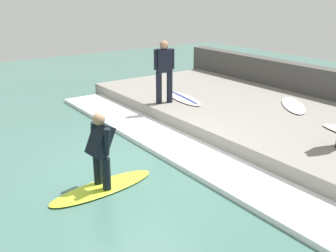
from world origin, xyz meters
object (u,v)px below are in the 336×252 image
object	(u,v)px
surfer_waiting_far	(164,68)
surfboard_spare	(293,105)
surfboard_waiting_far	(184,98)
surfer_riding	(100,147)
surfboard_riding	(103,187)

from	to	relation	value
surfer_waiting_far	surfboard_spare	distance (m)	3.57
surfboard_waiting_far	surfer_waiting_far	bearing A→B (deg)	176.30
surfer_riding	surfboard_riding	bearing A→B (deg)	0.00
surfboard_riding	surfer_riding	world-z (taller)	surfer_riding
surfer_riding	surfboard_waiting_far	bearing A→B (deg)	35.14
surfboard_riding	surfer_riding	xyz separation A→B (m)	(-0.00, 0.00, 0.77)
surfboard_riding	surfer_waiting_far	size ratio (longest dim) A/B	1.23
surfboard_riding	surfer_riding	distance (m)	0.77
surfboard_riding	surfboard_spare	world-z (taller)	surfboard_spare
surfboard_waiting_far	surfboard_spare	distance (m)	2.96
surfer_waiting_far	surfboard_riding	bearing A→B (deg)	-139.48
surfboard_riding	surfboard_spare	bearing A→B (deg)	5.24
surfer_waiting_far	surfboard_spare	bearing A→B (deg)	-41.22
surfboard_riding	surfboard_spare	xyz separation A→B (m)	(5.88, 0.54, 0.39)
surfer_riding	surfboard_spare	distance (m)	5.92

